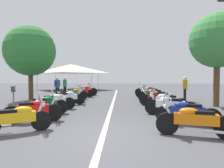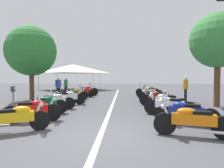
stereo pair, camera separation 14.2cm
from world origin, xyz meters
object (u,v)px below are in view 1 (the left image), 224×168
object	(u,v)px
motorcycle_right_row_8	(147,91)
traffic_cone_0	(59,95)
motorcycle_right_row_5	(154,96)
motorcycle_left_row_1	(34,110)
motorcycle_right_row_7	(148,92)
motorcycle_left_row_7	(82,92)
bystander_1	(185,87)
motorcycle_right_row_0	(194,120)
motorcycle_right_row_6	(154,94)
motorcycle_left_row_3	(54,101)
motorcycle_right_row_1	(186,112)
motorcycle_right_row_4	(158,98)
event_tent	(71,69)
roadside_tree_1	(30,51)
motorcycle_left_row_8	(85,91)
parking_meter	(13,96)
motorcycle_left_row_5	(70,95)
motorcycle_right_row_2	(170,105)
motorcycle_left_row_6	(74,94)
traffic_cone_1	(24,106)
motorcycle_left_row_4	(68,97)
motorcycle_left_row_2	(45,105)
bystander_2	(65,85)
motorcycle_right_row_3	(166,101)
bystander_0	(57,86)

from	to	relation	value
motorcycle_right_row_8	traffic_cone_0	bearing A→B (deg)	32.50
motorcycle_right_row_5	motorcycle_left_row_1	bearing A→B (deg)	70.51
motorcycle_right_row_7	motorcycle_left_row_7	bearing A→B (deg)	23.47
bystander_1	motorcycle_right_row_0	bearing A→B (deg)	-99.46
motorcycle_right_row_7	traffic_cone_0	world-z (taller)	motorcycle_right_row_7
motorcycle_right_row_0	motorcycle_right_row_6	xyz separation A→B (m)	(8.18, -0.24, -0.01)
motorcycle_left_row_3	motorcycle_right_row_1	size ratio (longest dim) A/B	0.97
motorcycle_left_row_1	motorcycle_right_row_4	xyz separation A→B (m)	(4.18, -5.25, 0.00)
bystander_1	event_tent	bearing A→B (deg)	141.29
motorcycle_left_row_7	motorcycle_right_row_1	distance (m)	9.89
roadside_tree_1	event_tent	world-z (taller)	roadside_tree_1
motorcycle_left_row_8	motorcycle_right_row_6	xyz separation A→B (m)	(-2.83, -5.36, -0.01)
motorcycle_left_row_1	parking_meter	distance (m)	1.42
motorcycle_left_row_5	parking_meter	world-z (taller)	parking_meter
motorcycle_right_row_1	motorcycle_right_row_4	xyz separation A→B (m)	(4.26, 0.19, 0.01)
motorcycle_right_row_2	motorcycle_left_row_6	bearing A→B (deg)	-17.85
traffic_cone_0	traffic_cone_1	distance (m)	5.13
motorcycle_left_row_4	motorcycle_left_row_8	size ratio (longest dim) A/B	0.96
motorcycle_right_row_1	motorcycle_right_row_5	xyz separation A→B (m)	(5.48, 0.20, 0.01)
motorcycle_left_row_1	motorcycle_left_row_2	distance (m)	1.34
motorcycle_left_row_2	bystander_2	distance (m)	8.67
motorcycle_right_row_4	motorcycle_right_row_1	bearing A→B (deg)	110.36
bystander_2	event_tent	bearing A→B (deg)	118.88
motorcycle_right_row_4	bystander_2	xyz separation A→B (m)	(5.67, 7.00, 0.46)
motorcycle_right_row_2	motorcycle_right_row_6	bearing A→B (deg)	-65.56
motorcycle_left_row_1	event_tent	bearing A→B (deg)	78.78
motorcycle_right_row_3	traffic_cone_0	bearing A→B (deg)	-14.46
motorcycle_right_row_5	motorcycle_right_row_6	world-z (taller)	motorcycle_right_row_5
event_tent	motorcycle_left_row_4	bearing A→B (deg)	-166.34
motorcycle_left_row_6	motorcycle_right_row_5	xyz separation A→B (m)	(-1.30, -5.41, 0.02)
motorcycle_left_row_3	bystander_0	distance (m)	5.92
bystander_1	motorcycle_right_row_4	bearing A→B (deg)	-129.44
motorcycle_left_row_1	motorcycle_right_row_8	xyz separation A→B (m)	(9.44, -5.32, 0.01)
motorcycle_right_row_5	parking_meter	size ratio (longest dim) A/B	1.50
bystander_2	event_tent	distance (m)	7.46
motorcycle_right_row_6	motorcycle_right_row_5	bearing A→B (deg)	105.51
motorcycle_left_row_2	motorcycle_right_row_3	bearing A→B (deg)	-12.96
motorcycle_right_row_0	motorcycle_right_row_4	bearing A→B (deg)	-76.41
motorcycle_right_row_4	traffic_cone_0	distance (m)	7.36
motorcycle_left_row_5	traffic_cone_0	bearing A→B (deg)	98.08
motorcycle_left_row_2	parking_meter	world-z (taller)	parking_meter
motorcycle_right_row_1	bystander_2	bearing A→B (deg)	-36.00
bystander_2	motorcycle_left_row_8	bearing A→B (deg)	11.04
motorcycle_right_row_3	parking_meter	bearing A→B (deg)	35.98
motorcycle_right_row_5	traffic_cone_0	world-z (taller)	motorcycle_right_row_5
motorcycle_left_row_7	bystander_0	distance (m)	2.02
motorcycle_left_row_4	event_tent	world-z (taller)	event_tent
motorcycle_left_row_5	motorcycle_right_row_6	xyz separation A→B (m)	(1.40, -5.58, -0.01)
motorcycle_right_row_2	motorcycle_left_row_2	bearing A→B (deg)	27.04
motorcycle_left_row_7	motorcycle_right_row_3	size ratio (longest dim) A/B	0.94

